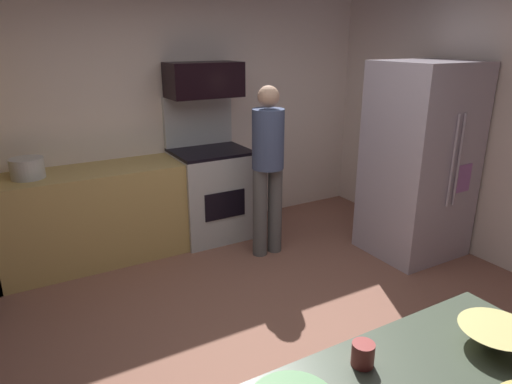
{
  "coord_description": "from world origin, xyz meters",
  "views": [
    {
      "loc": [
        -1.42,
        -2.25,
        2.05
      ],
      "look_at": [
        0.04,
        0.3,
        1.05
      ],
      "focal_mm": 32.0,
      "sensor_mm": 36.0,
      "label": 1
    }
  ],
  "objects": [
    {
      "name": "microwave",
      "position": [
        0.45,
        2.06,
        1.65
      ],
      "size": [
        0.74,
        0.38,
        0.34
      ],
      "primitive_type": "cube",
      "color": "black",
      "rests_on": "oven_range"
    },
    {
      "name": "mug_coffee",
      "position": [
        -0.39,
        -1.24,
        0.95
      ],
      "size": [
        0.09,
        0.09,
        0.09
      ],
      "primitive_type": "cylinder",
      "color": "#953532",
      "rests_on": "counter_island"
    },
    {
      "name": "stock_pot",
      "position": [
        -1.25,
        1.98,
        0.99
      ],
      "size": [
        0.28,
        0.28,
        0.18
      ],
      "primitive_type": "cylinder",
      "color": "beige",
      "rests_on": "lower_cabinet_run"
    },
    {
      "name": "ground_plane",
      "position": [
        0.0,
        0.0,
        -0.01
      ],
      "size": [
        5.2,
        4.8,
        0.02
      ],
      "primitive_type": "cube",
      "color": "#8D5C4B"
    },
    {
      "name": "lower_cabinet_run",
      "position": [
        -0.9,
        1.98,
        0.45
      ],
      "size": [
        2.4,
        0.6,
        0.9
      ],
      "primitive_type": "cube",
      "color": "tan",
      "rests_on": "ground"
    },
    {
      "name": "wall_back",
      "position": [
        0.0,
        2.34,
        1.3
      ],
      "size": [
        5.2,
        0.12,
        2.6
      ],
      "primitive_type": "cube",
      "color": "silver",
      "rests_on": "ground"
    },
    {
      "name": "person_cook",
      "position": [
        0.74,
        1.3,
        0.92
      ],
      "size": [
        0.31,
        0.3,
        1.64
      ],
      "color": "#5B5B5B",
      "rests_on": "ground"
    },
    {
      "name": "refrigerator",
      "position": [
        2.03,
        0.64,
        0.93
      ],
      "size": [
        0.85,
        0.79,
        1.85
      ],
      "color": "#BFB4C3",
      "rests_on": "ground"
    },
    {
      "name": "mixing_bowl_large",
      "position": [
        0.13,
        -1.41,
        0.94
      ],
      "size": [
        0.29,
        0.29,
        0.08
      ],
      "primitive_type": "cone",
      "rotation": [
        3.14,
        0.0,
        0.0
      ],
      "color": "#E0D27B",
      "rests_on": "counter_island"
    },
    {
      "name": "oven_range",
      "position": [
        0.45,
        1.97,
        0.51
      ],
      "size": [
        0.76,
        0.65,
        1.48
      ],
      "color": "silver",
      "rests_on": "ground"
    }
  ]
}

